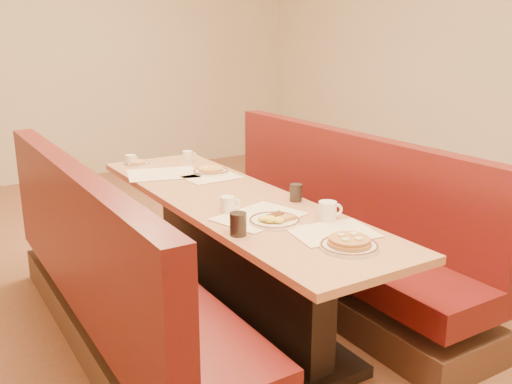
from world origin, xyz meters
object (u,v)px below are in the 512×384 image
booth_right (329,238)px  eggs_plate (274,220)px  booth_left (113,289)px  coffee_mug_d (131,160)px  coffee_mug_b (228,204)px  coffee_mug_c (188,156)px  coffee_mug_a (328,211)px  soda_tumbler_mid (296,193)px  pancake_plate (349,244)px  soda_tumbler_near (238,224)px  diner_table (233,259)px

booth_right → eggs_plate: bearing=-147.2°
booth_left → coffee_mug_d: (0.52, 1.10, 0.43)m
coffee_mug_b → coffee_mug_c: coffee_mug_b is taller
booth_left → coffee_mug_a: size_ratio=19.41×
coffee_mug_c → soda_tumbler_mid: soda_tumbler_mid is taller
booth_right → coffee_mug_a: (-0.51, -0.60, 0.44)m
pancake_plate → coffee_mug_d: bearing=97.3°
soda_tumbler_mid → pancake_plate: bearing=-107.4°
booth_right → coffee_mug_b: bearing=-166.5°
pancake_plate → soda_tumbler_mid: bearing=72.6°
booth_left → coffee_mug_d: bearing=64.6°
soda_tumbler_near → booth_left: bearing=129.3°
diner_table → coffee_mug_a: (0.22, -0.60, 0.43)m
coffee_mug_a → coffee_mug_d: (-0.43, 1.70, -0.01)m
booth_right → coffee_mug_d: size_ratio=24.97×
coffee_mug_c → diner_table: bearing=-86.0°
diner_table → booth_left: 0.73m
booth_right → pancake_plate: bearing=-125.3°
booth_left → booth_right: (1.46, 0.00, 0.00)m
diner_table → booth_left: (-0.73, 0.00, -0.01)m
soda_tumbler_mid → coffee_mug_d: bearing=110.1°
pancake_plate → coffee_mug_c: size_ratio=2.47×
coffee_mug_b → coffee_mug_d: 1.31m
diner_table → pancake_plate: (0.05, -0.96, 0.40)m
coffee_mug_b → soda_tumbler_near: (-0.14, -0.34, 0.01)m
pancake_plate → coffee_mug_b: size_ratio=2.44×
soda_tumbler_near → soda_tumbler_mid: (0.56, 0.31, -0.01)m
soda_tumbler_near → soda_tumbler_mid: soda_tumbler_near is taller
diner_table → coffee_mug_d: 1.20m
diner_table → eggs_plate: bearing=-94.4°
coffee_mug_c → coffee_mug_d: coffee_mug_c is taller
coffee_mug_c → soda_tumbler_near: soda_tumbler_near is taller
coffee_mug_a → soda_tumbler_mid: size_ratio=1.30×
diner_table → coffee_mug_c: (0.19, 0.99, 0.42)m
coffee_mug_d → coffee_mug_c: bearing=-39.5°
pancake_plate → coffee_mug_c: 1.96m
booth_right → coffee_mug_d: bearing=130.5°
diner_table → eggs_plate: 0.63m
diner_table → eggs_plate: size_ratio=9.60×
coffee_mug_d → soda_tumbler_mid: (0.49, -1.34, 0.01)m
eggs_plate → coffee_mug_c: 1.51m
pancake_plate → coffee_mug_a: (0.17, 0.36, 0.03)m
booth_right → pancake_plate: size_ratio=9.50×
soda_tumbler_near → soda_tumbler_mid: bearing=29.3°
coffee_mug_b → pancake_plate: bearing=-51.2°
booth_left → booth_right: bearing=0.0°
coffee_mug_a → soda_tumbler_mid: 0.37m
booth_right → coffee_mug_c: (-0.54, 0.99, 0.43)m
diner_table → coffee_mug_c: 1.10m
soda_tumbler_mid → eggs_plate: bearing=-140.8°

